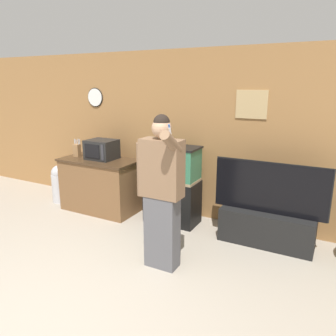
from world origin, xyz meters
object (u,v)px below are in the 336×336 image
object	(u,v)px
microwave	(102,149)
tv_on_stand	(267,220)
counter_island	(100,185)
trash_bin	(60,183)
aquarium_on_stand	(172,185)
knife_block	(77,150)
person_standing	(161,191)

from	to	relation	value
microwave	tv_on_stand	size ratio (longest dim) A/B	0.32
counter_island	trash_bin	world-z (taller)	counter_island
aquarium_on_stand	tv_on_stand	world-z (taller)	aquarium_on_stand
knife_block	aquarium_on_stand	size ratio (longest dim) A/B	0.26
tv_on_stand	person_standing	world-z (taller)	person_standing
counter_island	aquarium_on_stand	distance (m)	1.31
counter_island	person_standing	world-z (taller)	person_standing
counter_island	aquarium_on_stand	world-z (taller)	aquarium_on_stand
knife_block	aquarium_on_stand	xyz separation A→B (m)	(1.74, 0.15, -0.40)
trash_bin	aquarium_on_stand	bearing A→B (deg)	4.17
counter_island	microwave	size ratio (longest dim) A/B	2.77
tv_on_stand	person_standing	size ratio (longest dim) A/B	0.82
aquarium_on_stand	tv_on_stand	bearing A→B (deg)	-2.46
aquarium_on_stand	person_standing	world-z (taller)	person_standing
counter_island	knife_block	xyz separation A→B (m)	(-0.45, -0.02, 0.55)
microwave	trash_bin	world-z (taller)	microwave
tv_on_stand	trash_bin	xyz separation A→B (m)	(-3.65, -0.10, 0.01)
trash_bin	counter_island	bearing A→B (deg)	1.69
person_standing	microwave	bearing A→B (deg)	147.62
counter_island	aquarium_on_stand	bearing A→B (deg)	5.91
tv_on_stand	knife_block	bearing A→B (deg)	-178.36
tv_on_stand	person_standing	xyz separation A→B (m)	(-0.97, -1.13, 0.59)
knife_block	tv_on_stand	world-z (taller)	knife_block
microwave	aquarium_on_stand	distance (m)	1.34
counter_island	tv_on_stand	world-z (taller)	tv_on_stand
microwave	tv_on_stand	bearing A→B (deg)	0.58
aquarium_on_stand	trash_bin	size ratio (longest dim) A/B	1.78
counter_island	tv_on_stand	size ratio (longest dim) A/B	0.89
microwave	aquarium_on_stand	size ratio (longest dim) A/B	0.39
counter_island	microwave	world-z (taller)	microwave
person_standing	trash_bin	xyz separation A→B (m)	(-2.68, 1.03, -0.58)
aquarium_on_stand	microwave	bearing A→B (deg)	-175.94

